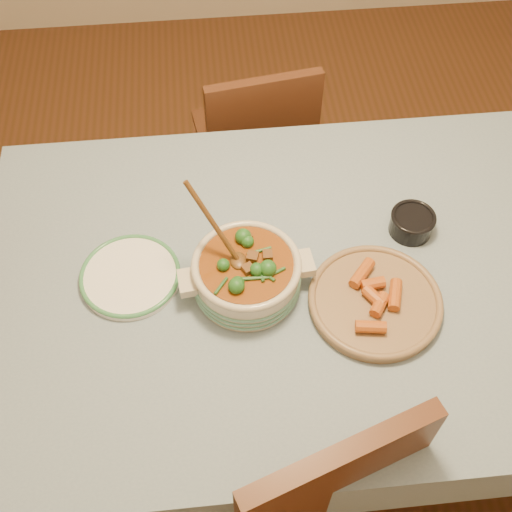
{
  "coord_description": "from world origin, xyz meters",
  "views": [
    {
      "loc": [
        -0.23,
        -0.89,
        2.1
      ],
      "look_at": [
        -0.14,
        0.0,
        0.85
      ],
      "focal_mm": 45.0,
      "sensor_mm": 36.0,
      "label": 1
    }
  ],
  "objects": [
    {
      "name": "stew_casserole",
      "position": [
        -0.17,
        -0.02,
        0.82
      ],
      "size": [
        0.34,
        0.28,
        0.31
      ],
      "rotation": [
        0.0,
        0.0,
        0.1
      ],
      "color": "beige",
      "rests_on": "dining_table"
    },
    {
      "name": "fried_plate",
      "position": [
        0.14,
        -0.11,
        0.78
      ],
      "size": [
        0.34,
        0.34,
        0.05
      ],
      "rotation": [
        0.0,
        0.0,
        0.05
      ],
      "color": "#88644B",
      "rests_on": "dining_table"
    },
    {
      "name": "dining_table",
      "position": [
        0.0,
        0.0,
        0.66
      ],
      "size": [
        1.68,
        1.08,
        0.76
      ],
      "color": "brown",
      "rests_on": "floor"
    },
    {
      "name": "floor",
      "position": [
        0.0,
        0.0,
        0.0
      ],
      "size": [
        4.5,
        4.5,
        0.0
      ],
      "primitive_type": "plane",
      "color": "#4B2B15",
      "rests_on": "ground"
    },
    {
      "name": "white_plate",
      "position": [
        -0.46,
        0.03,
        0.77
      ],
      "size": [
        0.29,
        0.29,
        0.02
      ],
      "rotation": [
        0.0,
        0.0,
        -0.19
      ],
      "color": "white",
      "rests_on": "dining_table"
    },
    {
      "name": "chair_far",
      "position": [
        -0.06,
        0.78,
        0.46
      ],
      "size": [
        0.44,
        0.44,
        0.82
      ],
      "rotation": [
        0.0,
        0.0,
        3.29
      ],
      "color": "#5A2D1B",
      "rests_on": "floor"
    },
    {
      "name": "condiment_bowl",
      "position": [
        0.28,
        0.11,
        0.79
      ],
      "size": [
        0.12,
        0.12,
        0.06
      ],
      "rotation": [
        0.0,
        0.0,
        -0.01
      ],
      "color": "black",
      "rests_on": "dining_table"
    }
  ]
}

